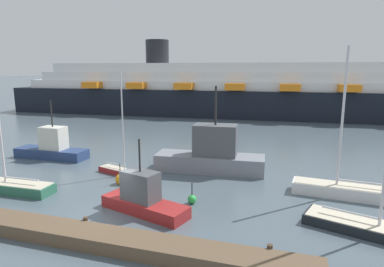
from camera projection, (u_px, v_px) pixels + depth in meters
ground_plane at (109, 215)px, 18.81m from camera, size 600.00×600.00×0.00m
dock_pier at (75, 234)px, 15.88m from camera, size 22.59×1.81×0.81m
sailboat_0 at (122, 170)px, 25.84m from camera, size 4.34×2.17×7.93m
sailboat_1 at (11, 184)px, 22.22m from camera, size 5.93×1.67×11.66m
sailboat_2 at (368, 225)px, 16.62m from camera, size 6.32×3.58×10.48m
sailboat_3 at (345, 189)px, 21.30m from camera, size 6.57×2.12×9.49m
fishing_boat_0 at (143, 198)px, 19.03m from camera, size 5.64×3.07×4.29m
fishing_boat_1 at (212, 155)px, 26.58m from camera, size 8.83×3.17×6.83m
fishing_boat_2 at (52, 148)px, 30.56m from camera, size 6.86×2.01×5.33m
channel_buoy_0 at (192, 199)px, 20.31m from camera, size 0.54×0.54×1.34m
channel_buoy_1 at (120, 179)px, 23.71m from camera, size 0.74×0.74×1.55m
cruise_ship at (238, 91)px, 58.33m from camera, size 83.68×17.08×13.22m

